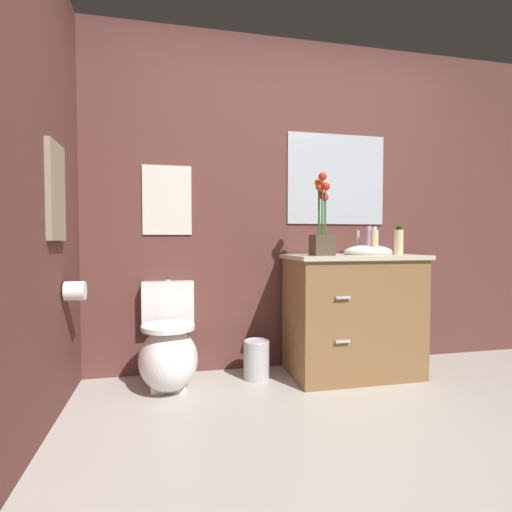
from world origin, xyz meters
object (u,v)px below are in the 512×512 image
object	(u,v)px
hand_wash_bottle	(369,241)
trash_bin	(256,359)
flower_vase	(322,229)
soap_bottle	(399,242)
hanging_towel	(56,192)
toilet	(168,351)
wall_poster	(167,200)
toilet_paper_roll	(75,291)
wall_mirror	(336,179)
lotion_bottle	(374,242)
vanity_cabinet	(353,313)

from	to	relation	value
hand_wash_bottle	trash_bin	size ratio (longest dim) A/B	0.77
flower_vase	soap_bottle	size ratio (longest dim) A/B	2.75
hanging_towel	toilet	bearing A→B (deg)	30.97
flower_vase	wall_poster	bearing A→B (deg)	159.79
flower_vase	hand_wash_bottle	size ratio (longest dim) A/B	2.67
toilet	trash_bin	bearing A→B (deg)	2.67
hanging_towel	toilet_paper_roll	world-z (taller)	hanging_towel
toilet	wall_mirror	bearing A→B (deg)	11.63
soap_bottle	hand_wash_bottle	distance (m)	0.21
hand_wash_bottle	wall_poster	world-z (taller)	wall_poster
hanging_towel	toilet_paper_roll	xyz separation A→B (m)	(0.06, 0.15, -0.55)
toilet	lotion_bottle	size ratio (longest dim) A/B	3.45
toilet	wall_poster	world-z (taller)	wall_poster
lotion_bottle	toilet_paper_roll	size ratio (longest dim) A/B	1.82
hand_wash_bottle	flower_vase	bearing A→B (deg)	-160.56
trash_bin	wall_mirror	distance (m)	1.51
soap_bottle	hand_wash_bottle	bearing A→B (deg)	146.26
vanity_cabinet	hand_wash_bottle	distance (m)	0.55
vanity_cabinet	trash_bin	size ratio (longest dim) A/B	3.86
soap_bottle	hand_wash_bottle	xyz separation A→B (m)	(-0.17, 0.12, 0.00)
toilet	flower_vase	size ratio (longest dim) A/B	1.23
vanity_cabinet	lotion_bottle	size ratio (longest dim) A/B	5.24
flower_vase	toilet_paper_roll	distance (m)	1.60
toilet	hand_wash_bottle	distance (m)	1.63
lotion_bottle	hand_wash_bottle	xyz separation A→B (m)	(0.04, 0.14, 0.00)
wall_poster	toilet_paper_roll	world-z (taller)	wall_poster
trash_bin	hanging_towel	xyz separation A→B (m)	(-1.18, -0.38, 1.09)
wall_poster	toilet_paper_roll	bearing A→B (deg)	-138.45
vanity_cabinet	hanging_towel	size ratio (longest dim) A/B	2.02
vanity_cabinet	hanging_towel	world-z (taller)	hanging_towel
vanity_cabinet	soap_bottle	size ratio (longest dim) A/B	5.17
toilet	soap_bottle	distance (m)	1.79
vanity_cabinet	wall_poster	distance (m)	1.56
toilet	wall_poster	bearing A→B (deg)	90.00
lotion_bottle	hand_wash_bottle	world-z (taller)	hand_wash_bottle
wall_poster	hanging_towel	bearing A→B (deg)	-133.26
flower_vase	soap_bottle	distance (m)	0.61
toilet	lotion_bottle	world-z (taller)	lotion_bottle
toilet	soap_bottle	xyz separation A→B (m)	(1.64, -0.07, 0.72)
toilet_paper_roll	wall_mirror	bearing A→B (deg)	14.28
flower_vase	wall_mirror	bearing A→B (deg)	54.44
wall_poster	toilet_paper_roll	xyz separation A→B (m)	(-0.52, -0.46, -0.58)
trash_bin	wall_poster	size ratio (longest dim) A/B	0.55
lotion_bottle	wall_poster	xyz separation A→B (m)	(-1.43, 0.37, 0.30)
toilet	hand_wash_bottle	world-z (taller)	hand_wash_bottle
trash_bin	hand_wash_bottle	bearing A→B (deg)	0.90
soap_bottle	wall_poster	size ratio (longest dim) A/B	0.41
soap_bottle	lotion_bottle	distance (m)	0.21
flower_vase	vanity_cabinet	bearing A→B (deg)	17.24
hand_wash_bottle	wall_mirror	xyz separation A→B (m)	(-0.16, 0.23, 0.48)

